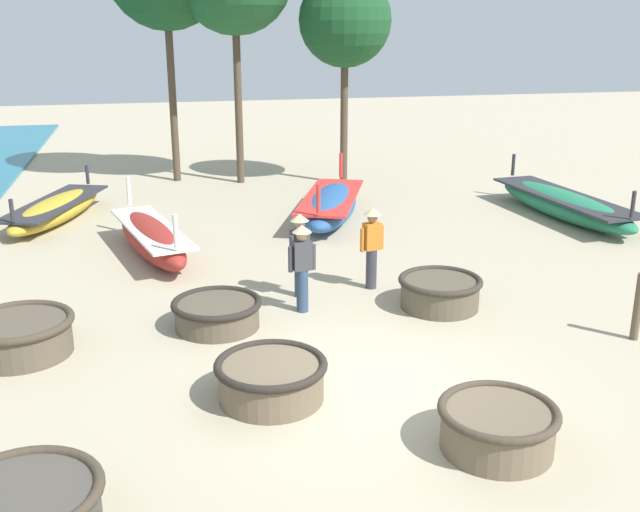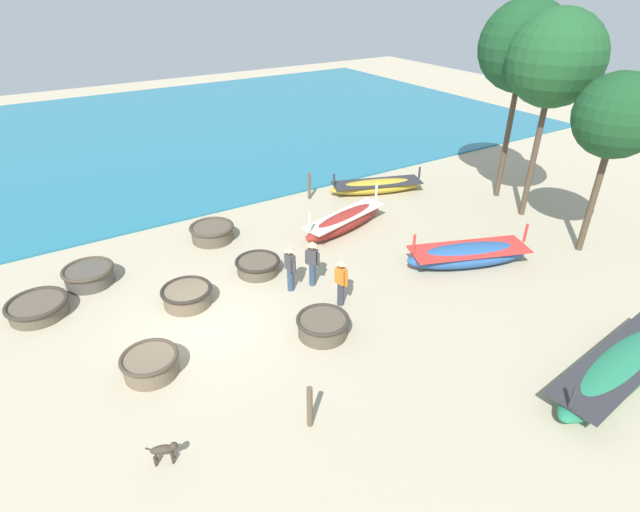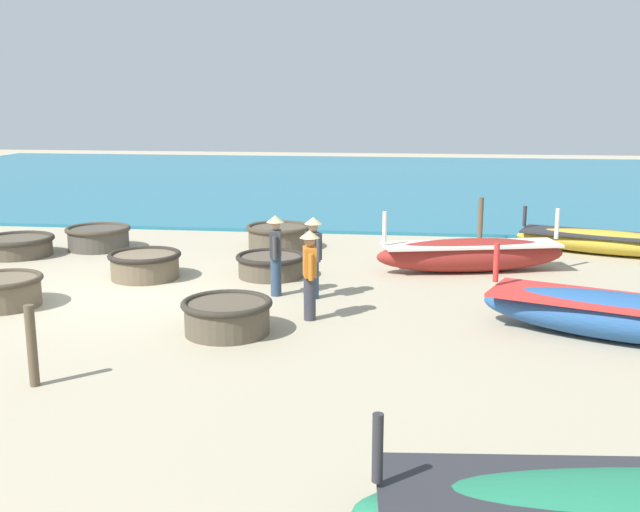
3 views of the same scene
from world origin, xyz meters
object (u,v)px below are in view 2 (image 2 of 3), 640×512
at_px(tree_tall_back, 618,116).
at_px(mooring_post_shoreline, 309,186).
at_px(fisherman_by_coracle, 341,279).
at_px(long_boat_red_hull, 345,221).
at_px(long_boat_blue_hull, 468,255).
at_px(fisherman_standing_left, 312,260).
at_px(tree_left_mid, 524,47).
at_px(coracle_beside_post, 258,265).
at_px(coracle_tilted, 212,232).
at_px(coracle_upturned, 323,325).
at_px(fisherman_hauling, 290,265).
at_px(tree_rightmost, 555,59).
at_px(coracle_far_right, 150,364).
at_px(long_boat_ochre_hull, 619,368).
at_px(long_boat_white_hull, 377,186).
at_px(coracle_weathered, 89,275).
at_px(coracle_nearest, 187,295).
at_px(mooring_post_inland, 310,407).
at_px(coracle_front_left, 38,307).
at_px(dog, 165,450).

bearing_deg(tree_tall_back, mooring_post_shoreline, -147.65).
bearing_deg(fisherman_by_coracle, long_boat_red_hull, 143.68).
xyz_separation_m(long_boat_blue_hull, mooring_post_shoreline, (-8.32, -1.68, 0.23)).
relative_size(fisherman_standing_left, tree_left_mid, 0.20).
xyz_separation_m(coracle_beside_post, tree_left_mid, (-0.22, 12.80, 6.36)).
bearing_deg(fisherman_by_coracle, coracle_tilted, -164.53).
height_order(coracle_upturned, fisherman_hauling, fisherman_hauling).
height_order(tree_rightmost, tree_left_mid, tree_left_mid).
bearing_deg(coracle_far_right, fisherman_by_coracle, 89.04).
distance_m(coracle_tilted, long_boat_ochre_hull, 14.42).
relative_size(long_boat_white_hull, tree_rightmost, 0.58).
xyz_separation_m(fisherman_by_coracle, tree_left_mid, (-3.43, 11.45, 5.68)).
bearing_deg(coracle_upturned, coracle_weathered, -141.71).
xyz_separation_m(coracle_nearest, long_boat_red_hull, (-1.61, 7.30, 0.09)).
bearing_deg(coracle_far_right, fisherman_standing_left, 103.20).
height_order(fisherman_hauling, mooring_post_shoreline, fisherman_hauling).
bearing_deg(coracle_tilted, coracle_upturned, 3.71).
xyz_separation_m(coracle_far_right, coracle_tilted, (-6.33, 4.27, 0.02)).
bearing_deg(fisherman_by_coracle, tree_tall_back, 79.00).
bearing_deg(fisherman_standing_left, tree_tall_back, 71.21).
bearing_deg(fisherman_hauling, fisherman_by_coracle, 30.27).
relative_size(long_boat_ochre_hull, tree_tall_back, 0.88).
height_order(long_boat_blue_hull, fisherman_by_coracle, fisherman_by_coracle).
xyz_separation_m(coracle_beside_post, fisherman_hauling, (1.62, 0.42, 0.68)).
height_order(coracle_tilted, long_boat_ochre_hull, long_boat_ochre_hull).
xyz_separation_m(long_boat_ochre_hull, mooring_post_inland, (-3.01, -7.63, 0.22)).
bearing_deg(coracle_weathered, tree_tall_back, 65.15).
bearing_deg(coracle_tilted, coracle_nearest, -32.20).
xyz_separation_m(coracle_front_left, mooring_post_inland, (8.29, 4.87, 0.32)).
distance_m(coracle_weathered, fisherman_by_coracle, 8.70).
distance_m(coracle_far_right, coracle_weathered, 5.61).
distance_m(fisherman_standing_left, tree_left_mid, 13.05).
bearing_deg(long_boat_ochre_hull, coracle_upturned, -135.98).
relative_size(coracle_nearest, long_boat_blue_hull, 0.34).
bearing_deg(long_boat_red_hull, mooring_post_inland, -39.46).
height_order(coracle_front_left, coracle_weathered, coracle_weathered).
height_order(long_boat_ochre_hull, fisherman_hauling, fisherman_hauling).
xyz_separation_m(coracle_upturned, tree_rightmost, (-2.35, 11.99, 6.14)).
bearing_deg(coracle_weathered, mooring_post_inland, 18.60).
relative_size(coracle_far_right, mooring_post_inland, 1.30).
bearing_deg(dog, coracle_upturned, 109.69).
height_order(coracle_nearest, mooring_post_shoreline, mooring_post_shoreline).
relative_size(long_boat_blue_hull, fisherman_standing_left, 2.88).
height_order(fisherman_by_coracle, mooring_post_inland, fisherman_by_coracle).
relative_size(coracle_beside_post, coracle_tilted, 0.91).
distance_m(coracle_far_right, long_boat_blue_hull, 11.39).
xyz_separation_m(coracle_nearest, fisherman_hauling, (1.09, 3.20, 0.63)).
bearing_deg(fisherman_by_coracle, fisherman_standing_left, -174.54).
height_order(long_boat_ochre_hull, tree_left_mid, tree_left_mid).
bearing_deg(coracle_front_left, long_boat_white_hull, 98.27).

